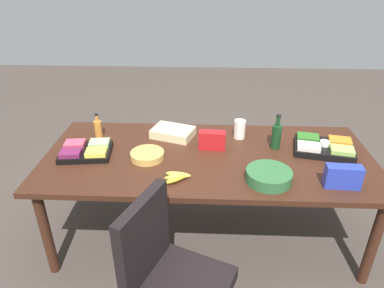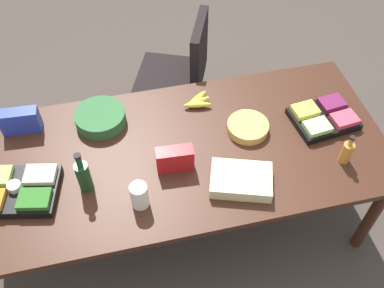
{
  "view_description": "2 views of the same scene",
  "coord_description": "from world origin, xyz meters",
  "px_view_note": "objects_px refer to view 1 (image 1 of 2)",
  "views": [
    {
      "loc": [
        0.02,
        2.22,
        2.03
      ],
      "look_at": [
        0.12,
        0.0,
        0.84
      ],
      "focal_mm": 32.52,
      "sensor_mm": 36.0,
      "label": 1
    },
    {
      "loc": [
        -0.26,
        -1.52,
        2.67
      ],
      "look_at": [
        0.09,
        0.01,
        0.78
      ],
      "focal_mm": 40.97,
      "sensor_mm": 36.0,
      "label": 2
    }
  ],
  "objects_px": {
    "banana_bunch": "(177,177)",
    "salad_bowl": "(269,176)",
    "chip_bag_blue": "(343,177)",
    "chip_bowl": "(147,155)",
    "chip_bag_red": "(212,140)",
    "mayo_jar": "(240,129)",
    "dressing_bottle": "(98,128)",
    "sheet_cake": "(173,132)",
    "wine_bottle": "(276,136)",
    "conference_table": "(208,163)",
    "veggie_tray": "(324,147)",
    "fruit_platter": "(86,151)"
  },
  "relations": [
    {
      "from": "banana_bunch",
      "to": "salad_bowl",
      "type": "distance_m",
      "value": 0.59
    },
    {
      "from": "chip_bag_red",
      "to": "salad_bowl",
      "type": "relative_size",
      "value": 0.68
    },
    {
      "from": "chip_bowl",
      "to": "salad_bowl",
      "type": "relative_size",
      "value": 0.82
    },
    {
      "from": "chip_bag_blue",
      "to": "banana_bunch",
      "type": "distance_m",
      "value": 1.04
    },
    {
      "from": "sheet_cake",
      "to": "banana_bunch",
      "type": "bearing_deg",
      "value": 97.83
    },
    {
      "from": "sheet_cake",
      "to": "fruit_platter",
      "type": "height_order",
      "value": "fruit_platter"
    },
    {
      "from": "wine_bottle",
      "to": "dressing_bottle",
      "type": "relative_size",
      "value": 1.39
    },
    {
      "from": "dressing_bottle",
      "to": "salad_bowl",
      "type": "relative_size",
      "value": 0.66
    },
    {
      "from": "veggie_tray",
      "to": "dressing_bottle",
      "type": "distance_m",
      "value": 1.76
    },
    {
      "from": "chip_bowl",
      "to": "sheet_cake",
      "type": "xyz_separation_m",
      "value": [
        -0.15,
        -0.36,
        0.01
      ]
    },
    {
      "from": "conference_table",
      "to": "salad_bowl",
      "type": "xyz_separation_m",
      "value": [
        -0.39,
        0.32,
        0.1
      ]
    },
    {
      "from": "chip_bowl",
      "to": "sheet_cake",
      "type": "relative_size",
      "value": 0.76
    },
    {
      "from": "mayo_jar",
      "to": "fruit_platter",
      "type": "relative_size",
      "value": 0.38
    },
    {
      "from": "mayo_jar",
      "to": "wine_bottle",
      "type": "distance_m",
      "value": 0.31
    },
    {
      "from": "chip_bowl",
      "to": "chip_bag_blue",
      "type": "distance_m",
      "value": 1.31
    },
    {
      "from": "mayo_jar",
      "to": "salad_bowl",
      "type": "xyz_separation_m",
      "value": [
        -0.14,
        0.62,
        -0.04
      ]
    },
    {
      "from": "sheet_cake",
      "to": "chip_bag_red",
      "type": "xyz_separation_m",
      "value": [
        -0.31,
        0.19,
        0.03
      ]
    },
    {
      "from": "wine_bottle",
      "to": "chip_bag_red",
      "type": "bearing_deg",
      "value": 3.43
    },
    {
      "from": "sheet_cake",
      "to": "wine_bottle",
      "type": "height_order",
      "value": "wine_bottle"
    },
    {
      "from": "chip_bowl",
      "to": "chip_bag_red",
      "type": "xyz_separation_m",
      "value": [
        -0.47,
        -0.17,
        0.04
      ]
    },
    {
      "from": "wine_bottle",
      "to": "salad_bowl",
      "type": "bearing_deg",
      "value": 75.51
    },
    {
      "from": "sheet_cake",
      "to": "fruit_platter",
      "type": "distance_m",
      "value": 0.69
    },
    {
      "from": "dressing_bottle",
      "to": "salad_bowl",
      "type": "bearing_deg",
      "value": 155.24
    },
    {
      "from": "sheet_cake",
      "to": "salad_bowl",
      "type": "relative_size",
      "value": 1.08
    },
    {
      "from": "chip_bowl",
      "to": "mayo_jar",
      "type": "distance_m",
      "value": 0.78
    },
    {
      "from": "mayo_jar",
      "to": "chip_bag_blue",
      "type": "height_order",
      "value": "chip_bag_blue"
    },
    {
      "from": "conference_table",
      "to": "mayo_jar",
      "type": "height_order",
      "value": "mayo_jar"
    },
    {
      "from": "banana_bunch",
      "to": "dressing_bottle",
      "type": "bearing_deg",
      "value": -41.29
    },
    {
      "from": "veggie_tray",
      "to": "dressing_bottle",
      "type": "height_order",
      "value": "dressing_bottle"
    },
    {
      "from": "chip_bowl",
      "to": "veggie_tray",
      "type": "bearing_deg",
      "value": -173.02
    },
    {
      "from": "veggie_tray",
      "to": "fruit_platter",
      "type": "relative_size",
      "value": 1.21
    },
    {
      "from": "chip_bowl",
      "to": "chip_bag_red",
      "type": "relative_size",
      "value": 1.21
    },
    {
      "from": "fruit_platter",
      "to": "dressing_bottle",
      "type": "bearing_deg",
      "value": -92.01
    },
    {
      "from": "sheet_cake",
      "to": "fruit_platter",
      "type": "relative_size",
      "value": 0.82
    },
    {
      "from": "conference_table",
      "to": "salad_bowl",
      "type": "height_order",
      "value": "salad_bowl"
    },
    {
      "from": "banana_bunch",
      "to": "mayo_jar",
      "type": "bearing_deg",
      "value": -125.46
    },
    {
      "from": "fruit_platter",
      "to": "dressing_bottle",
      "type": "relative_size",
      "value": 1.98
    },
    {
      "from": "wine_bottle",
      "to": "banana_bunch",
      "type": "height_order",
      "value": "wine_bottle"
    },
    {
      "from": "conference_table",
      "to": "dressing_bottle",
      "type": "xyz_separation_m",
      "value": [
        0.89,
        -0.27,
        0.14
      ]
    },
    {
      "from": "conference_table",
      "to": "dressing_bottle",
      "type": "height_order",
      "value": "dressing_bottle"
    },
    {
      "from": "chip_bowl",
      "to": "chip_bag_red",
      "type": "height_order",
      "value": "chip_bag_red"
    },
    {
      "from": "dressing_bottle",
      "to": "sheet_cake",
      "type": "bearing_deg",
      "value": -177.74
    },
    {
      "from": "mayo_jar",
      "to": "veggie_tray",
      "type": "bearing_deg",
      "value": 161.81
    },
    {
      "from": "sheet_cake",
      "to": "salad_bowl",
      "type": "distance_m",
      "value": 0.91
    },
    {
      "from": "conference_table",
      "to": "banana_bunch",
      "type": "xyz_separation_m",
      "value": [
        0.2,
        0.33,
        0.09
      ]
    },
    {
      "from": "dressing_bottle",
      "to": "chip_bag_red",
      "type": "relative_size",
      "value": 0.98
    },
    {
      "from": "chip_bag_blue",
      "to": "chip_bowl",
      "type": "bearing_deg",
      "value": -13.1
    },
    {
      "from": "veggie_tray",
      "to": "conference_table",
      "type": "bearing_deg",
      "value": 6.17
    },
    {
      "from": "conference_table",
      "to": "banana_bunch",
      "type": "bearing_deg",
      "value": 59.09
    },
    {
      "from": "veggie_tray",
      "to": "fruit_platter",
      "type": "distance_m",
      "value": 1.76
    }
  ]
}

